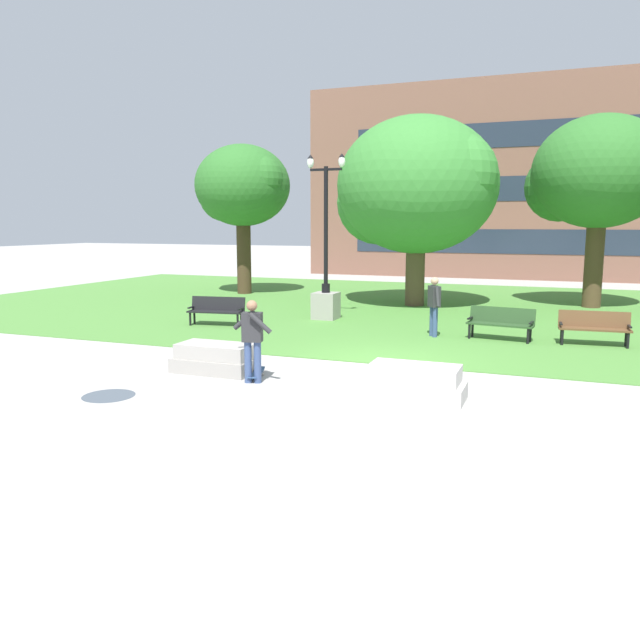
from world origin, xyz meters
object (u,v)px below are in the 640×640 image
at_px(concrete_block_center, 215,359).
at_px(concrete_block_left, 415,383).
at_px(park_bench_near_right, 217,309).
at_px(lamp_post_left, 326,287).
at_px(person_skateboarder, 252,336).
at_px(park_bench_far_left, 501,321).
at_px(skateboard, 256,374).
at_px(person_bystander_near_lawn, 434,303).
at_px(park_bench_near_left, 594,326).

distance_m(concrete_block_center, concrete_block_left, 4.58).
bearing_deg(concrete_block_center, park_bench_near_right, 119.88).
bearing_deg(lamp_post_left, concrete_block_center, -87.20).
xyz_separation_m(person_skateboarder, park_bench_far_left, (4.33, 6.67, -0.43)).
relative_size(concrete_block_left, person_skateboarder, 1.05).
relative_size(person_skateboarder, skateboard, 1.65).
relative_size(concrete_block_center, person_skateboarder, 1.05).
relative_size(lamp_post_left, person_bystander_near_lawn, 3.20).
relative_size(person_skateboarder, park_bench_near_right, 0.92).
distance_m(concrete_block_left, skateboard, 3.52).
xyz_separation_m(skateboard, person_bystander_near_lawn, (2.60, 6.12, 0.90)).
relative_size(concrete_block_left, park_bench_far_left, 0.97).
bearing_deg(park_bench_near_right, person_skateboarder, -54.16).
height_order(lamp_post_left, person_bystander_near_lawn, lamp_post_left).
bearing_deg(concrete_block_left, concrete_block_center, 173.72).
relative_size(park_bench_far_left, lamp_post_left, 0.34).
bearing_deg(park_bench_near_right, concrete_block_center, -60.12).
bearing_deg(person_bystander_near_lawn, person_skateboarder, -110.89).
height_order(concrete_block_left, person_bystander_near_lawn, person_bystander_near_lawn).
bearing_deg(concrete_block_center, concrete_block_left, -6.28).
distance_m(concrete_block_center, person_skateboarder, 1.46).
bearing_deg(person_bystander_near_lawn, park_bench_near_right, -176.17).
bearing_deg(person_skateboarder, skateboard, 107.53).
distance_m(concrete_block_left, person_bystander_near_lawn, 6.59).
relative_size(concrete_block_left, park_bench_near_left, 0.98).
bearing_deg(lamp_post_left, park_bench_near_right, -138.16).
bearing_deg(lamp_post_left, concrete_block_left, -59.88).
bearing_deg(concrete_block_center, skateboard, -6.92).
xyz_separation_m(concrete_block_center, park_bench_near_right, (-3.18, 5.53, 0.23)).
height_order(concrete_block_center, park_bench_near_right, park_bench_near_right).
bearing_deg(park_bench_near_left, park_bench_far_left, -177.77).
distance_m(concrete_block_left, park_bench_far_left, 6.73).
distance_m(skateboard, person_bystander_near_lawn, 6.71).
bearing_deg(lamp_post_left, person_skateboarder, -79.52).
distance_m(concrete_block_center, lamp_post_left, 8.08).
distance_m(concrete_block_center, park_bench_near_left, 10.09).
relative_size(park_bench_near_right, person_bystander_near_lawn, 1.09).
bearing_deg(concrete_block_center, lamp_post_left, 92.80).
distance_m(park_bench_near_left, lamp_post_left, 8.51).
bearing_deg(skateboard, person_skateboarder, -72.47).
distance_m(skateboard, park_bench_near_right, 7.09).
bearing_deg(concrete_block_left, park_bench_near_right, 142.05).
xyz_separation_m(park_bench_far_left, person_bystander_near_lawn, (-1.85, -0.17, 0.45)).
bearing_deg(skateboard, person_bystander_near_lawn, 66.95).
xyz_separation_m(concrete_block_center, person_bystander_near_lawn, (3.67, 5.99, 0.68)).
distance_m(concrete_block_center, park_bench_near_right, 6.38).
xyz_separation_m(person_skateboarder, park_bench_near_left, (6.73, 6.77, -0.43)).
height_order(park_bench_near_right, person_bystander_near_lawn, person_bystander_near_lawn).
bearing_deg(park_bench_near_right, person_bystander_near_lawn, 3.83).
relative_size(park_bench_near_left, lamp_post_left, 0.33).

